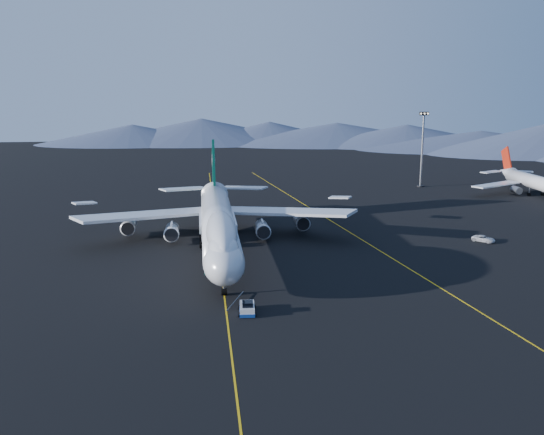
{
  "coord_description": "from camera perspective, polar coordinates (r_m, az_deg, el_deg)",
  "views": [
    {
      "loc": [
        -3.18,
        -117.32,
        32.41
      ],
      "look_at": [
        11.0,
        2.14,
        6.0
      ],
      "focal_mm": 40.0,
      "sensor_mm": 36.0,
      "label": 1
    }
  ],
  "objects": [
    {
      "name": "pushback_tug",
      "position": [
        88.89,
        -2.36,
        -8.6
      ],
      "size": [
        2.77,
        4.55,
        1.92
      ],
      "rotation": [
        0.0,
        0.0,
        -0.06
      ],
      "color": "silver",
      "rests_on": "ground"
    },
    {
      "name": "floodlight_mast",
      "position": [
        201.51,
        13.95,
        6.26
      ],
      "size": [
        2.97,
        2.23,
        24.06
      ],
      "rotation": [
        0.0,
        0.0,
        0.15
      ],
      "color": "black",
      "rests_on": "ground"
    },
    {
      "name": "second_jet",
      "position": [
        196.57,
        23.73,
        3.0
      ],
      "size": [
        40.3,
        45.53,
        12.96
      ],
      "rotation": [
        0.0,
        0.0,
        0.43
      ],
      "color": "silver",
      "rests_on": "ground"
    },
    {
      "name": "ground",
      "position": [
        121.76,
        -5.03,
        -3.1
      ],
      "size": [
        500.0,
        500.0,
        0.0
      ],
      "primitive_type": "plane",
      "color": "black",
      "rests_on": "ground"
    },
    {
      "name": "taxiway_line_main",
      "position": [
        121.76,
        -5.03,
        -3.1
      ],
      "size": [
        0.25,
        220.0,
        0.01
      ],
      "primitive_type": "cube",
      "color": "#EBB60D",
      "rests_on": "ground"
    },
    {
      "name": "boeing_747",
      "position": [
        120.38,
        -5.09,
        -0.43
      ],
      "size": [
        59.62,
        72.43,
        19.37
      ],
      "color": "silver",
      "rests_on": "ground"
    },
    {
      "name": "service_van",
      "position": [
        135.3,
        19.29,
        -1.9
      ],
      "size": [
        4.87,
        4.94,
        1.32
      ],
      "primitive_type": "imported",
      "rotation": [
        0.0,
        0.0,
        0.77
      ],
      "color": "silver",
      "rests_on": "ground"
    },
    {
      "name": "taxiway_line_side",
      "position": [
        135.51,
        7.61,
        -1.56
      ],
      "size": [
        28.08,
        198.09,
        0.01
      ],
      "primitive_type": "cube",
      "rotation": [
        0.0,
        0.0,
        0.14
      ],
      "color": "#EBB60D",
      "rests_on": "ground"
    }
  ]
}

